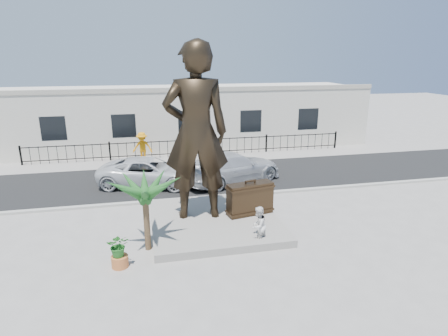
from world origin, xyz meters
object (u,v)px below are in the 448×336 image
Objects in this scene: suitcase at (250,199)px; tourist at (258,226)px; car_white at (149,172)px; statue at (196,133)px.

tourist is (-0.29, -2.13, -0.24)m from suitcase.
tourist is at bearing -139.33° from car_white.
suitcase is 0.36× the size of car_white.
tourist is 8.52m from car_white.
statue reaches higher than tourist.
statue is 6.33m from car_white.
statue is at bearing -95.15° from tourist.
statue is 3.63m from suitcase.
tourist is at bearing 131.89° from statue.
statue is 4.39m from tourist.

